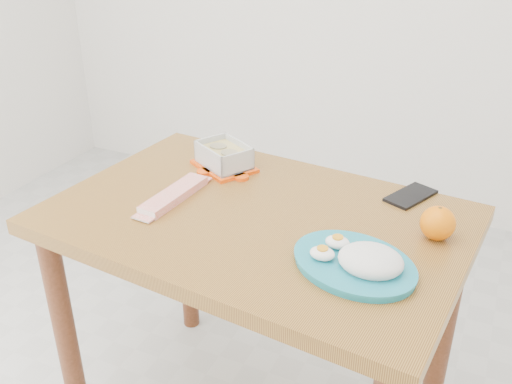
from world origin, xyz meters
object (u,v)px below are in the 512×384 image
at_px(food_container, 224,156).
at_px(smartphone, 411,196).
at_px(rice_plate, 359,260).
at_px(dining_table, 256,253).
at_px(orange_fruit, 438,223).

height_order(food_container, smartphone, food_container).
xyz_separation_m(food_container, rice_plate, (0.50, -0.34, -0.01)).
bearing_deg(smartphone, rice_plate, -71.94).
height_order(dining_table, orange_fruit, orange_fruit).
height_order(dining_table, food_container, food_container).
relative_size(dining_table, orange_fruit, 13.54).
distance_m(rice_plate, smartphone, 0.38).
bearing_deg(rice_plate, orange_fruit, 77.89).
xyz_separation_m(dining_table, smartphone, (0.34, 0.25, 0.12)).
distance_m(orange_fruit, rice_plate, 0.24).
distance_m(dining_table, rice_plate, 0.36).
bearing_deg(smartphone, food_container, -152.16).
bearing_deg(orange_fruit, food_container, 167.42).
height_order(food_container, rice_plate, same).
xyz_separation_m(orange_fruit, rice_plate, (-0.13, -0.20, -0.02)).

